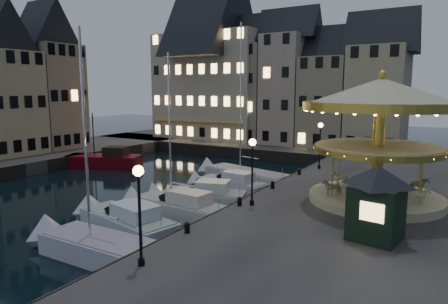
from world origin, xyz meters
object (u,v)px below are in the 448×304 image
Objects in this scene: bollard_b at (240,201)px; motorboat_d at (198,197)px; motorboat_c at (175,207)px; motorboat_f at (242,176)px; ticket_kiosk at (377,190)px; streetlamp_a at (139,201)px; motorboat_a at (92,246)px; bollard_a at (187,227)px; motorboat_b at (124,221)px; carousel at (380,117)px; streetlamp_c at (320,139)px; motorboat_e at (227,186)px; red_fishing_boat at (105,161)px; bollard_c at (273,185)px; streetlamp_b at (252,162)px; bollard_d at (299,171)px.

bollard_b is 5.23m from motorboat_d.
motorboat_f is at bearing 94.95° from motorboat_c.
motorboat_f is 3.17× the size of ticket_kiosk.
motorboat_a reaches higher than streetlamp_a.
motorboat_b reaches higher than bollard_a.
motorboat_c reaches higher than motorboat_b.
carousel is (11.32, 13.04, 6.22)m from motorboat_a.
streetlamp_c is 9.83m from motorboat_e.
red_fishing_boat reaches higher than motorboat_d.
motorboat_e reaches higher than bollard_c.
motorboat_f is (-6.17, -3.23, -3.49)m from streetlamp_c.
motorboat_e is at bearing 111.32° from bollard_a.
motorboat_d reaches higher than bollard_a.
red_fishing_boat is at bearing 169.21° from bollard_c.
streetlamp_a is 0.49× the size of red_fishing_boat.
streetlamp_c is at bearing 27.65° from motorboat_f.
bollard_c is (-0.60, 14.50, -2.41)m from streetlamp_a.
streetlamp_a is at bearing -87.63° from bollard_c.
carousel is (7.07, 10.64, 5.15)m from bollard_a.
streetlamp_b reaches higher than motorboat_e.
motorboat_d is (-4.64, 7.71, -0.96)m from bollard_a.
streetlamp_b is 24.21m from red_fishing_boat.
bollard_a is at bearing -10.95° from motorboat_b.
motorboat_c is (-4.58, -0.63, -0.93)m from bollard_b.
motorboat_b is 1.14× the size of motorboat_e.
bollard_d is (-0.60, -3.50, -2.41)m from streetlamp_c.
carousel reaches higher than ticket_kiosk.
streetlamp_b is at bearing 165.10° from ticket_kiosk.
streetlamp_a is 0.58× the size of motorboat_e.
motorboat_a reaches higher than ticket_kiosk.
bollard_d is 12.07m from motorboat_c.
streetlamp_b is 8.59m from motorboat_e.
bollard_c is at bearing 90.00° from bollard_b.
red_fishing_boat is (-17.52, 17.05, 0.17)m from motorboat_a.
streetlamp_b is at bearing 59.98° from motorboat_a.
motorboat_d is 13.53m from carousel.
motorboat_c reaches higher than streetlamp_b.
motorboat_b is at bearing -140.72° from streetlamp_b.
bollard_b is 8.66m from ticket_kiosk.
bollard_b is 10.14m from carousel.
bollard_c is 10.74m from ticket_kiosk.
bollard_d is 15.94m from motorboat_b.
streetlamp_a is 14.71m from bollard_c.
streetlamp_c is 15.88m from motorboat_c.
red_fishing_boat is at bearing 160.41° from ticket_kiosk.
bollard_c is 8.09m from motorboat_f.
streetlamp_b is 6.46m from motorboat_d.
bollard_b is 0.04× the size of motorboat_f.
motorboat_f is at bearing 101.88° from motorboat_e.
streetlamp_b is at bearing -59.02° from motorboat_f.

